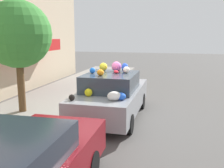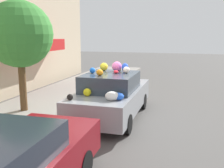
# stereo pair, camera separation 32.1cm
# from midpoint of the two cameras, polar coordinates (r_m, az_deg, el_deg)

# --- Properties ---
(ground_plane) EXTENTS (60.00, 60.00, 0.00)m
(ground_plane) POSITION_cam_midpoint_polar(r_m,az_deg,el_deg) (8.78, 0.33, -7.18)
(ground_plane) COLOR #565451
(sidewalk_curb) EXTENTS (24.00, 3.20, 0.13)m
(sidewalk_curb) POSITION_cam_midpoint_polar(r_m,az_deg,el_deg) (9.82, -15.05, -5.19)
(sidewalk_curb) COLOR gray
(sidewalk_curb) RESTS_ON ground
(street_tree) EXTENTS (2.19, 2.19, 3.67)m
(street_tree) POSITION_cam_midpoint_polar(r_m,az_deg,el_deg) (9.16, -18.56, 10.15)
(street_tree) COLOR brown
(street_tree) RESTS_ON sidewalk_curb
(fire_hydrant) EXTENTS (0.20, 0.20, 0.70)m
(fire_hydrant) POSITION_cam_midpoint_polar(r_m,az_deg,el_deg) (11.70, -3.74, -0.19)
(fire_hydrant) COLOR #B2B2B7
(fire_hydrant) RESTS_ON sidewalk_curb
(art_car) EXTENTS (4.19, 1.82, 1.81)m
(art_car) POSITION_cam_midpoint_polar(r_m,az_deg,el_deg) (8.52, 1.03, -2.39)
(art_car) COLOR gray
(art_car) RESTS_ON ground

